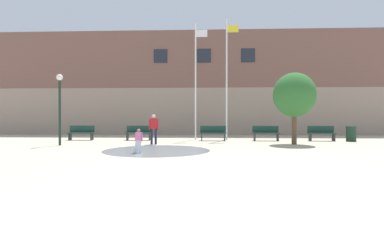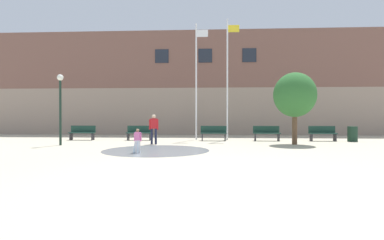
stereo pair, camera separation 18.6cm
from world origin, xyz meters
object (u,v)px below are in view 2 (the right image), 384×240
flagpole_right (228,76)px  lamp_post_left_lane (60,99)px  park_bench_far_right (323,133)px  child_with_pink_shirt (138,139)px  park_bench_far_left (82,132)px  flagpole_left (197,78)px  park_bench_center (214,133)px  park_bench_near_trashcan (267,133)px  park_bench_left_of_flagpoles (139,133)px  adult_in_red (154,127)px  street_tree_near_building (295,95)px  trash_can (352,134)px

flagpole_right → lamp_post_left_lane: flagpole_right is taller
park_bench_far_right → child_with_pink_shirt: bearing=-146.0°
park_bench_far_left → flagpole_right: flagpole_right is taller
flagpole_left → flagpole_right: size_ratio=0.96×
park_bench_far_left → park_bench_center: (8.28, -0.06, 0.00)m
park_bench_far_left → child_with_pink_shirt: (5.11, -6.57, 0.10)m
park_bench_far_left → park_bench_near_trashcan: size_ratio=1.00×
park_bench_near_trashcan → child_with_pink_shirt: (-6.40, -6.55, 0.10)m
park_bench_left_of_flagpoles → lamp_post_left_lane: (-3.32, -3.49, 1.93)m
park_bench_left_of_flagpoles → adult_in_red: size_ratio=1.01×
park_bench_left_of_flagpoles → street_tree_near_building: street_tree_near_building is taller
park_bench_near_trashcan → park_bench_far_right: 3.36m
park_bench_near_trashcan → flagpole_right: bearing=163.0°
park_bench_far_left → street_tree_near_building: street_tree_near_building is taller
flagpole_left → flagpole_right: 1.99m
park_bench_far_right → child_with_pink_shirt: (-9.76, -6.59, 0.10)m
park_bench_near_trashcan → park_bench_left_of_flagpoles: bearing=179.6°
park_bench_far_left → flagpole_right: size_ratio=0.21×
street_tree_near_building → park_bench_center: bearing=151.4°
flagpole_left → lamp_post_left_lane: flagpole_left is taller
park_bench_center → flagpole_left: (-1.07, 0.75, 3.48)m
park_bench_near_trashcan → flagpole_right: size_ratio=0.21×
park_bench_far_right → trash_can: bearing=-9.3°
park_bench_far_left → flagpole_left: 8.03m
flagpole_left → street_tree_near_building: flagpole_left is taller
park_bench_far_left → lamp_post_left_lane: (0.33, -3.45, 1.93)m
adult_in_red → flagpole_left: size_ratio=0.21×
park_bench_near_trashcan → flagpole_left: bearing=170.7°
park_bench_far_right → lamp_post_left_lane: lamp_post_left_lane is taller
park_bench_left_of_flagpoles → park_bench_center: bearing=-1.2°
lamp_post_left_lane → street_tree_near_building: size_ratio=0.96×
lamp_post_left_lane → trash_can: size_ratio=4.06×
lamp_post_left_lane → trash_can: (16.18, 3.21, -1.96)m
adult_in_red → park_bench_far_right: bearing=169.5°
lamp_post_left_lane → flagpole_left: bearing=31.1°
park_bench_far_right → flagpole_left: 8.44m
park_bench_far_right → flagpole_right: 6.76m
child_with_pink_shirt → adult_in_red: size_ratio=0.62×
park_bench_near_trashcan → flagpole_left: 5.57m
flagpole_left → park_bench_left_of_flagpoles: bearing=-169.6°
trash_can → park_bench_left_of_flagpoles: bearing=178.7°
park_bench_near_trashcan → park_bench_far_right: (3.36, 0.04, 0.00)m
flagpole_right → park_bench_center: bearing=-140.5°
street_tree_near_building → adult_in_red: bearing=-177.7°
park_bench_far_left → park_bench_center: same height
park_bench_near_trashcan → street_tree_near_building: bearing=-66.7°
park_bench_near_trashcan → adult_in_red: (-6.46, -2.66, 0.45)m
park_bench_far_right → street_tree_near_building: size_ratio=0.42×
adult_in_red → flagpole_right: (4.15, 3.37, 3.16)m
child_with_pink_shirt → adult_in_red: bearing=113.5°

